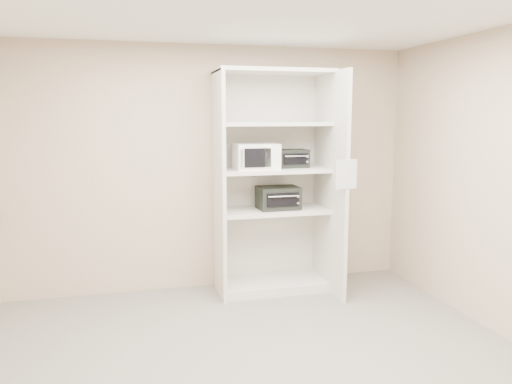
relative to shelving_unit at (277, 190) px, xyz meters
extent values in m
cube|color=slate|center=(-0.67, -1.70, -1.13)|extent=(4.50, 4.00, 0.01)
cube|color=white|center=(-0.67, -1.70, 1.57)|extent=(4.50, 4.00, 0.01)
cube|color=beige|center=(-0.67, 0.30, 0.22)|extent=(4.50, 0.02, 2.70)
cube|color=beige|center=(-0.67, -3.70, 0.22)|extent=(4.50, 0.02, 2.70)
cube|color=beige|center=(-0.65, -0.02, 0.07)|extent=(0.04, 0.60, 2.40)
cube|color=beige|center=(0.55, -0.17, 0.07)|extent=(0.04, 0.90, 2.40)
cube|color=beige|center=(-0.05, 0.28, 0.07)|extent=(1.24, 0.02, 2.40)
cube|color=beige|center=(-0.05, 0.00, -1.08)|extent=(1.16, 0.56, 0.10)
cube|color=beige|center=(-0.05, 0.00, -0.23)|extent=(1.16, 0.56, 0.04)
cube|color=beige|center=(-0.05, 0.00, 0.22)|extent=(1.16, 0.56, 0.04)
cube|color=beige|center=(-0.05, 0.00, 0.72)|extent=(1.16, 0.56, 0.04)
cube|color=beige|center=(-0.05, 0.00, 1.27)|extent=(1.24, 0.60, 0.04)
cube|color=white|center=(-0.25, -0.05, 0.38)|extent=(0.46, 0.35, 0.27)
cube|color=black|center=(0.18, 0.04, 0.34)|extent=(0.35, 0.27, 0.20)
cube|color=black|center=(0.01, -0.02, -0.09)|extent=(0.45, 0.34, 0.24)
cube|color=white|center=(0.54, -0.63, 0.23)|extent=(0.23, 0.02, 0.29)
camera|label=1|loc=(-1.57, -5.20, 0.81)|focal=35.00mm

